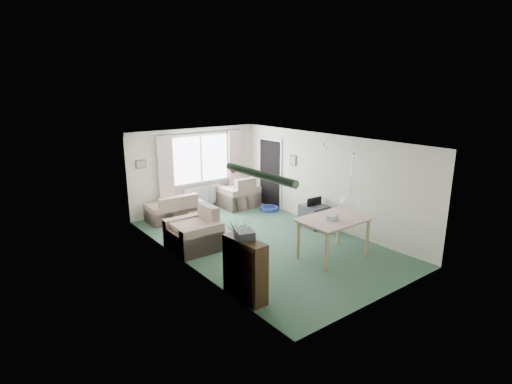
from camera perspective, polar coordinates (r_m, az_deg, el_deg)
ground at (r=9.46m, az=1.11°, el=-7.12°), size 6.50×6.50×0.00m
window at (r=11.75m, az=-7.93°, el=4.73°), size 1.80×0.03×1.30m
curtain_rod at (r=11.57m, az=-7.87°, el=8.43°), size 2.60×0.03×0.03m
curtain_left at (r=11.19m, az=-12.76°, el=2.80°), size 0.45×0.08×2.00m
curtain_right at (r=12.30m, az=-2.99°, el=4.22°), size 0.45×0.08×2.00m
radiator at (r=11.96m, az=-7.65°, el=-0.49°), size 1.20×0.10×0.55m
doorway at (r=12.00m, az=2.05°, el=2.64°), size 0.03×0.95×2.00m
pendant_lamp at (r=7.55m, az=13.27°, el=-1.38°), size 0.36×0.36×0.36m
tinsel_garland at (r=5.91m, az=0.45°, el=2.53°), size 1.60×1.60×0.12m
bauble_cluster_a at (r=10.37m, az=3.74°, el=7.53°), size 0.20×0.20×0.20m
bauble_cluster_b at (r=9.72m, az=9.76°, el=6.85°), size 0.20×0.20×0.20m
wall_picture_back at (r=10.99m, az=-16.14°, el=3.85°), size 0.28×0.03×0.22m
wall_picture_right at (r=11.15m, az=5.32°, el=4.52°), size 0.03×0.24×0.30m
sofa at (r=11.09m, az=-11.59°, el=-2.10°), size 1.45×0.77×0.72m
armchair_corner at (r=12.04m, az=-2.63°, el=0.07°), size 1.04×0.99×0.93m
armchair_left at (r=9.02m, az=-8.97°, el=-5.19°), size 1.02×1.08×0.95m
coffee_table at (r=10.67m, az=-7.60°, el=-3.67°), size 0.79×0.46×0.35m
photo_frame at (r=10.57m, az=-7.90°, el=-2.40°), size 0.12×0.03×0.16m
bookshelf at (r=6.90m, az=-1.58°, el=-10.94°), size 0.35×0.90×1.08m
hifi_box at (r=6.71m, az=-1.65°, el=-6.05°), size 0.38×0.42×0.14m
houseplant at (r=7.34m, az=-2.68°, el=-8.63°), size 0.67×0.67×1.23m
dining_table at (r=8.66m, az=10.96°, el=-6.50°), size 1.36×0.91×0.85m
gift_box at (r=8.41m, az=10.85°, el=-3.63°), size 0.30×0.26×0.12m
tv_cube at (r=10.47m, az=8.26°, el=-3.40°), size 0.59×0.64×0.57m
pet_bed at (r=11.75m, az=1.90°, el=-2.38°), size 0.63×0.63×0.11m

